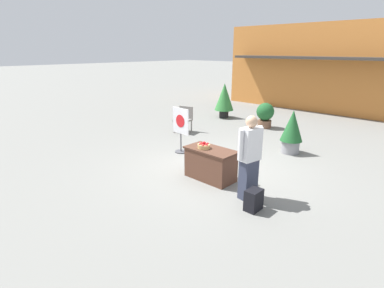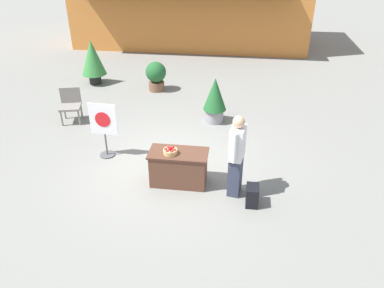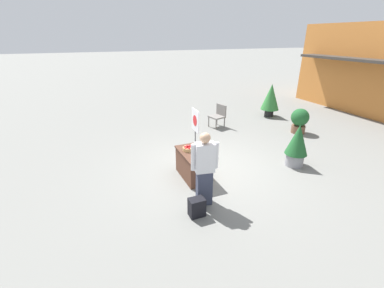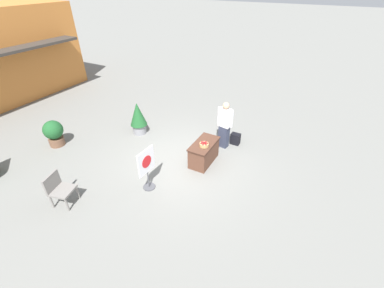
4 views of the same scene
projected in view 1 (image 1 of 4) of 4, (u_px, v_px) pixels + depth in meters
ground_plane at (217, 167)px, 7.84m from camera, size 120.00×120.00×0.00m
storefront_building at (338, 67)px, 15.48m from camera, size 10.46×5.08×4.17m
display_table at (211, 164)px, 7.05m from camera, size 1.23×0.62×0.75m
apple_basket at (204, 145)px, 6.96m from camera, size 0.29×0.29×0.16m
person_visitor at (249, 157)px, 5.96m from camera, size 0.33×0.60×1.74m
backpack at (254, 200)px, 5.70m from camera, size 0.24×0.34×0.42m
poster_board at (181, 128)px, 8.78m from camera, size 0.66×0.36×1.34m
patio_chair at (184, 118)px, 11.10m from camera, size 0.67×0.67×0.94m
potted_plant_far_right at (292, 130)px, 8.74m from camera, size 0.64×0.64×1.29m
potted_plant_near_left at (265, 114)px, 11.68m from camera, size 0.68×0.68×0.98m
potted_plant_far_left at (224, 98)px, 13.32m from camera, size 0.84×0.84×1.54m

